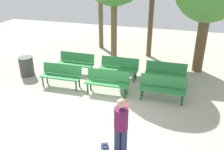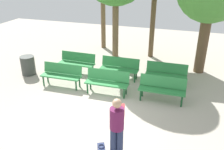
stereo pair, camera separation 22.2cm
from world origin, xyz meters
TOP-DOWN VIEW (x-y plane):
  - ground_plane at (0.00, 0.00)m, footprint 24.00×24.00m
  - bench_r0_c0 at (-1.94, 1.59)m, footprint 1.61×0.52m
  - bench_r0_c1 at (-0.04, 1.55)m, footprint 1.61×0.52m
  - bench_r0_c2 at (1.95, 1.62)m, footprint 1.60×0.50m
  - bench_r1_c0 at (-1.93, 2.96)m, footprint 1.61×0.50m
  - bench_r1_c1 at (0.02, 2.94)m, footprint 1.60×0.48m
  - bench_r1_c2 at (1.94, 2.93)m, footprint 1.60×0.50m
  - tree_1 at (-2.01, 6.61)m, footprint 0.25×0.25m
  - visitor_with_backpack at (1.24, -1.45)m, footprint 0.39×0.56m
  - trash_bin at (-3.86, 2.10)m, footprint 0.59×0.59m

SIDE VIEW (x-z plane):
  - ground_plane at x=0.00m, z-range 0.00..0.00m
  - trash_bin at x=-3.86m, z-range 0.00..0.82m
  - bench_r0_c0 at x=-1.94m, z-range 0.07..0.94m
  - bench_r0_c1 at x=-0.04m, z-range 0.07..0.94m
  - bench_r0_c2 at x=1.95m, z-range 0.07..0.94m
  - bench_r1_c0 at x=-1.93m, z-range 0.07..0.94m
  - bench_r1_c1 at x=0.02m, z-range 0.07..0.94m
  - bench_r1_c2 at x=1.94m, z-range 0.07..0.94m
  - visitor_with_backpack at x=1.24m, z-range 0.11..1.76m
  - tree_1 at x=-2.01m, z-range 0.00..3.32m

